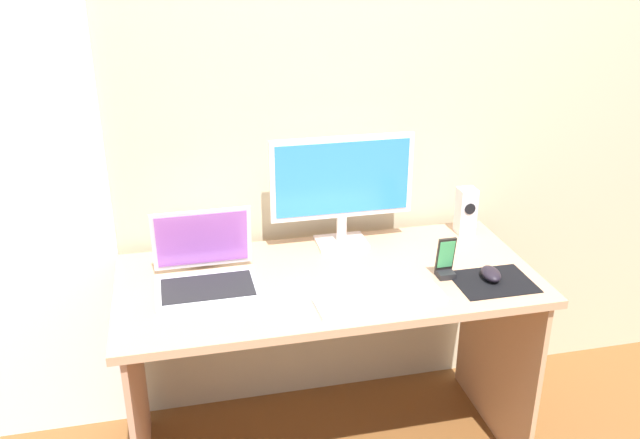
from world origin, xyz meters
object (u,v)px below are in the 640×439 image
mouse (491,274)px  laptop (206,271)px  keyboard_external (380,300)px  monitor (342,185)px  phone_in_dock (445,263)px  speaker_right (466,211)px  fishbowl (202,242)px

mouse → laptop: bearing=176.7°
keyboard_external → monitor: bearing=88.4°
phone_in_dock → mouse: bearing=-21.7°
mouse → speaker_right: bearing=86.8°
phone_in_dock → keyboard_external: bearing=-156.8°
keyboard_external → mouse: bearing=4.6°
monitor → fishbowl: monitor is taller
monitor → mouse: (0.41, -0.37, -0.21)m
mouse → phone_in_dock: size_ratio=0.72×
speaker_right → mouse: bearing=-100.8°
speaker_right → phone_in_dock: size_ratio=1.26×
laptop → fishbowl: size_ratio=2.23×
monitor → phone_in_dock: size_ratio=3.69×
laptop → mouse: (0.91, -0.17, -0.03)m
speaker_right → laptop: (-0.98, -0.19, -0.04)m
speaker_right → keyboard_external: (-0.47, -0.42, -0.08)m
monitor → mouse: 0.59m
fishbowl → laptop: bearing=-90.6°
speaker_right → fishbowl: 0.98m
monitor → fishbowl: 0.53m
monitor → laptop: monitor is taller
monitor → phone_in_dock: 0.45m
mouse → monitor: bearing=145.2°
laptop → keyboard_external: laptop is taller
speaker_right → laptop: 1.00m
fishbowl → mouse: bearing=-21.1°
phone_in_dock → fishbowl: bearing=159.1°
mouse → keyboard_external: bearing=-164.4°
keyboard_external → phone_in_dock: bearing=19.8°
laptop → mouse: laptop is taller
monitor → laptop: bearing=-158.5°
speaker_right → fishbowl: size_ratio=1.20×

